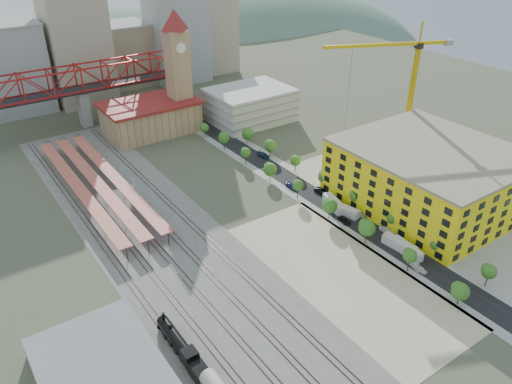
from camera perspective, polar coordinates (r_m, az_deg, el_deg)
ground at (r=152.02m, az=2.86°, el=-2.61°), size 400.00×400.00×0.00m
ballast_strip at (r=150.15m, az=-12.33°, el=-3.79°), size 36.00×165.00×0.06m
dirt_lot at (r=130.80m, az=9.90°, el=-9.19°), size 28.00×67.00×0.06m
street_asphalt at (r=170.75m, az=4.09°, el=1.25°), size 12.00×170.00×0.06m
sidewalk_west at (r=167.75m, az=2.62°, el=0.74°), size 3.00×170.00×0.04m
sidewalk_east at (r=173.88m, az=5.52°, el=1.74°), size 3.00×170.00×0.04m
construction_pad at (r=169.15m, az=19.32°, el=-0.80°), size 50.00×90.00×0.06m
rail_tracks at (r=149.58m, az=-12.96°, el=-3.96°), size 26.56×160.00×0.18m
platform_canopies at (r=169.68m, az=-17.76°, el=1.12°), size 16.00×80.00×4.12m
station_hall at (r=211.22m, az=-11.93°, el=8.42°), size 38.00×24.00×13.10m
clock_tower at (r=207.80m, az=-8.98°, el=14.74°), size 12.00×12.00×52.00m
parking_garage at (r=219.27m, az=-0.71°, el=9.95°), size 34.00×26.00×14.00m
truss_bridge at (r=222.10m, az=-19.54°, el=11.75°), size 94.00×9.60×25.60m
construction_building at (r=162.60m, az=19.21°, el=1.74°), size 44.60×50.60×18.80m
warehouse at (r=106.98m, az=-17.09°, el=-19.46°), size 22.00×32.00×5.00m
street_trees at (r=164.12m, az=6.25°, el=-0.13°), size 15.40×124.40×8.00m
skyline at (r=264.96m, az=-15.31°, el=16.01°), size 133.00×46.00×60.00m
distant_hills at (r=414.47m, az=-14.49°, el=5.94°), size 647.00×264.00×227.00m
locomotive at (r=109.00m, az=-8.42°, el=-17.28°), size 2.91×22.41×5.60m
tower_crane at (r=184.96m, az=16.74°, el=12.44°), size 42.21×20.27×48.68m
site_trailer_a at (r=140.91m, az=16.80°, el=-6.27°), size 3.72×10.37×2.78m
site_trailer_b at (r=142.09m, az=16.06°, el=-5.82°), size 3.50×10.19×2.74m
site_trailer_c at (r=153.83m, az=10.00°, el=-2.06°), size 4.93×10.27×2.72m
site_trailer_d at (r=156.45m, az=8.90°, el=-1.35°), size 5.11×10.65×2.82m
car_0 at (r=135.99m, az=18.27°, el=-8.39°), size 1.60×3.94×1.34m
car_1 at (r=136.70m, az=17.72°, el=-8.01°), size 2.30×4.81×1.52m
car_2 at (r=150.24m, az=10.10°, el=-3.23°), size 2.84×4.94×1.30m
car_3 at (r=166.22m, az=4.09°, el=0.68°), size 2.09×5.00×1.44m
car_4 at (r=148.04m, az=14.69°, el=-4.29°), size 2.04×4.75×1.60m
car_5 at (r=153.96m, az=11.73°, el=-2.53°), size 1.60×4.03×1.30m
car_6 at (r=164.34m, az=7.48°, el=0.12°), size 2.75×5.44×1.48m
car_7 at (r=186.95m, az=0.82°, el=4.25°), size 2.88×5.76×1.61m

